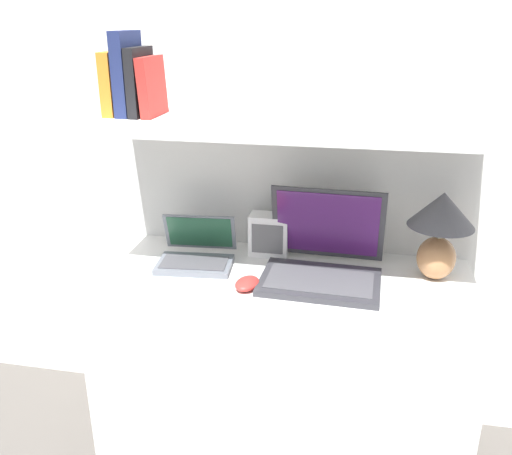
{
  "coord_description": "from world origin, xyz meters",
  "views": [
    {
      "loc": [
        0.22,
        -1.34,
        1.54
      ],
      "look_at": [
        -0.09,
        0.26,
        0.9
      ],
      "focal_mm": 38.0,
      "sensor_mm": 36.0,
      "label": 1
    }
  ],
  "objects_px": {
    "book_orange": "(115,83)",
    "book_red": "(152,86)",
    "laptop_large": "(323,261)",
    "computer_mouse": "(247,283)",
    "book_black": "(140,82)",
    "book_navy": "(128,74)",
    "table_lamp": "(441,225)",
    "router_box": "(269,235)",
    "laptop_small": "(196,254)"
  },
  "relations": [
    {
      "from": "book_orange",
      "to": "book_red",
      "type": "height_order",
      "value": "book_orange"
    },
    {
      "from": "laptop_large",
      "to": "computer_mouse",
      "type": "relative_size",
      "value": 3.39
    },
    {
      "from": "book_black",
      "to": "book_navy",
      "type": "bearing_deg",
      "value": 180.0
    },
    {
      "from": "table_lamp",
      "to": "book_black",
      "type": "relative_size",
      "value": 1.39
    },
    {
      "from": "book_orange",
      "to": "book_navy",
      "type": "height_order",
      "value": "book_navy"
    },
    {
      "from": "router_box",
      "to": "book_red",
      "type": "xyz_separation_m",
      "value": [
        -0.36,
        -0.1,
        0.52
      ]
    },
    {
      "from": "book_navy",
      "to": "book_black",
      "type": "distance_m",
      "value": 0.05
    },
    {
      "from": "computer_mouse",
      "to": "book_navy",
      "type": "height_order",
      "value": "book_navy"
    },
    {
      "from": "table_lamp",
      "to": "book_black",
      "type": "xyz_separation_m",
      "value": [
        -0.97,
        -0.02,
        0.42
      ]
    },
    {
      "from": "laptop_small",
      "to": "computer_mouse",
      "type": "relative_size",
      "value": 2.34
    },
    {
      "from": "router_box",
      "to": "book_black",
      "type": "bearing_deg",
      "value": -165.98
    },
    {
      "from": "book_navy",
      "to": "book_black",
      "type": "relative_size",
      "value": 1.23
    },
    {
      "from": "laptop_large",
      "to": "book_navy",
      "type": "relative_size",
      "value": 1.52
    },
    {
      "from": "book_orange",
      "to": "laptop_large",
      "type": "bearing_deg",
      "value": -3.99
    },
    {
      "from": "laptop_small",
      "to": "book_red",
      "type": "relative_size",
      "value": 1.46
    },
    {
      "from": "table_lamp",
      "to": "laptop_small",
      "type": "relative_size",
      "value": 1.08
    },
    {
      "from": "computer_mouse",
      "to": "router_box",
      "type": "xyz_separation_m",
      "value": [
        0.02,
        0.27,
        0.06
      ]
    },
    {
      "from": "book_navy",
      "to": "computer_mouse",
      "type": "bearing_deg",
      "value": -22.12
    },
    {
      "from": "laptop_small",
      "to": "book_black",
      "type": "distance_m",
      "value": 0.6
    },
    {
      "from": "table_lamp",
      "to": "router_box",
      "type": "xyz_separation_m",
      "value": [
        -0.57,
        0.08,
        -0.11
      ]
    },
    {
      "from": "laptop_small",
      "to": "computer_mouse",
      "type": "bearing_deg",
      "value": -34.84
    },
    {
      "from": "router_box",
      "to": "book_black",
      "type": "height_order",
      "value": "book_black"
    },
    {
      "from": "laptop_small",
      "to": "book_orange",
      "type": "distance_m",
      "value": 0.62
    },
    {
      "from": "computer_mouse",
      "to": "book_red",
      "type": "xyz_separation_m",
      "value": [
        -0.34,
        0.17,
        0.58
      ]
    },
    {
      "from": "laptop_small",
      "to": "table_lamp",
      "type": "bearing_deg",
      "value": 3.18
    },
    {
      "from": "laptop_small",
      "to": "laptop_large",
      "type": "bearing_deg",
      "value": -3.23
    },
    {
      "from": "laptop_large",
      "to": "book_orange",
      "type": "relative_size",
      "value": 1.99
    },
    {
      "from": "laptop_large",
      "to": "router_box",
      "type": "xyz_separation_m",
      "value": [
        -0.2,
        0.15,
        0.02
      ]
    },
    {
      "from": "laptop_small",
      "to": "book_orange",
      "type": "xyz_separation_m",
      "value": [
        -0.26,
        0.02,
        0.57
      ]
    },
    {
      "from": "laptop_large",
      "to": "book_navy",
      "type": "distance_m",
      "value": 0.87
    },
    {
      "from": "book_black",
      "to": "book_red",
      "type": "relative_size",
      "value": 1.14
    },
    {
      "from": "table_lamp",
      "to": "router_box",
      "type": "distance_m",
      "value": 0.58
    },
    {
      "from": "book_orange",
      "to": "book_black",
      "type": "xyz_separation_m",
      "value": [
        0.09,
        0.0,
        0.01
      ]
    },
    {
      "from": "table_lamp",
      "to": "computer_mouse",
      "type": "distance_m",
      "value": 0.64
    },
    {
      "from": "table_lamp",
      "to": "laptop_small",
      "type": "distance_m",
      "value": 0.82
    },
    {
      "from": "computer_mouse",
      "to": "book_orange",
      "type": "relative_size",
      "value": 0.59
    },
    {
      "from": "book_orange",
      "to": "book_black",
      "type": "relative_size",
      "value": 0.94
    },
    {
      "from": "table_lamp",
      "to": "book_navy",
      "type": "relative_size",
      "value": 1.13
    },
    {
      "from": "computer_mouse",
      "to": "book_black",
      "type": "relative_size",
      "value": 0.55
    },
    {
      "from": "table_lamp",
      "to": "computer_mouse",
      "type": "bearing_deg",
      "value": -161.96
    },
    {
      "from": "computer_mouse",
      "to": "book_navy",
      "type": "relative_size",
      "value": 0.45
    },
    {
      "from": "book_black",
      "to": "book_red",
      "type": "distance_m",
      "value": 0.04
    },
    {
      "from": "laptop_large",
      "to": "book_orange",
      "type": "bearing_deg",
      "value": 176.01
    },
    {
      "from": "table_lamp",
      "to": "book_red",
      "type": "height_order",
      "value": "book_red"
    },
    {
      "from": "laptop_small",
      "to": "book_orange",
      "type": "height_order",
      "value": "book_orange"
    },
    {
      "from": "table_lamp",
      "to": "book_navy",
      "type": "bearing_deg",
      "value": -178.82
    },
    {
      "from": "router_box",
      "to": "book_orange",
      "type": "distance_m",
      "value": 0.73
    },
    {
      "from": "book_navy",
      "to": "book_red",
      "type": "relative_size",
      "value": 1.4
    },
    {
      "from": "table_lamp",
      "to": "book_red",
      "type": "distance_m",
      "value": 1.02
    },
    {
      "from": "laptop_small",
      "to": "router_box",
      "type": "relative_size",
      "value": 1.78
    }
  ]
}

